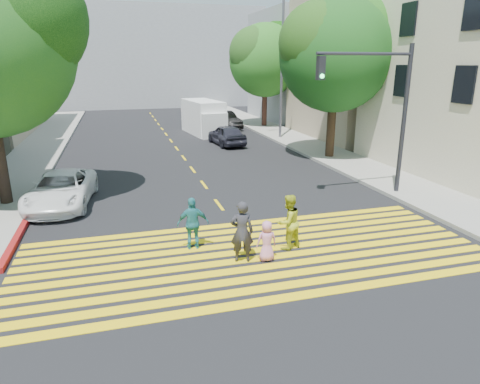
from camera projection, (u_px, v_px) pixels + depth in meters
name	position (u px, v px, depth m)	size (l,w,h in m)	color
ground	(271.00, 275.00, 11.25)	(120.00, 120.00, 0.00)	black
sidewalk_left	(44.00, 143.00, 29.23)	(3.00, 40.00, 0.15)	gray
sidewalk_right	(316.00, 149.00, 27.26)	(3.00, 60.00, 0.15)	gray
curb_red	(27.00, 220.00, 14.93)	(0.20, 8.00, 0.16)	maroon
crosswalk	(256.00, 254.00, 12.42)	(13.40, 5.30, 0.01)	yellow
lane_line	(168.00, 137.00, 31.95)	(0.12, 34.40, 0.01)	yellow
building_right_tan	(377.00, 68.00, 31.23)	(10.00, 10.00, 10.00)	tan
building_right_grey	(312.00, 67.00, 41.35)	(10.00, 10.00, 10.00)	gray
backdrop_block	(142.00, 57.00, 53.68)	(30.00, 8.00, 12.00)	gray
tree_right_near	(337.00, 49.00, 23.22)	(7.09, 6.55, 8.99)	black
tree_right_far	(266.00, 56.00, 35.48)	(7.00, 6.66, 8.68)	#341912
pedestrian_man	(242.00, 232.00, 11.76)	(0.64, 0.42, 1.77)	#2B2A30
pedestrian_woman	(288.00, 222.00, 12.62)	(0.81, 0.63, 1.67)	#B0BA25
pedestrian_child	(267.00, 241.00, 11.90)	(0.57, 0.37, 1.17)	pink
pedestrian_extra	(193.00, 224.00, 12.61)	(0.93, 0.39, 1.59)	teal
white_sedan	(61.00, 190.00, 16.51)	(2.15, 4.67, 1.30)	white
dark_car_near	(227.00, 135.00, 28.82)	(1.63, 4.06, 1.38)	#20202B
silver_car	(197.00, 117.00, 38.76)	(1.75, 4.31, 1.25)	#97A4B4
dark_car_parked	(225.00, 120.00, 36.04)	(1.52, 4.36, 1.44)	black
white_van	(204.00, 118.00, 33.16)	(2.68, 5.63, 2.56)	white
traffic_signal	(382.00, 101.00, 16.69)	(4.14, 0.39, 6.07)	#26262D
street_lamp	(279.00, 59.00, 29.55)	(2.22, 0.47, 9.81)	slate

